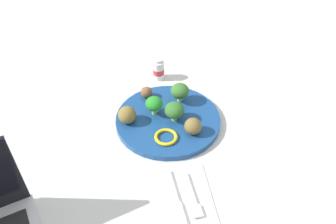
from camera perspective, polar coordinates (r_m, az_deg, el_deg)
The scene contains 13 objects.
ground_plane at distance 0.97m, azimuth 0.00°, elevation -1.60°, with size 4.00×4.00×0.00m, color beige.
plate at distance 0.96m, azimuth 0.00°, elevation -1.25°, with size 0.28×0.28×0.02m, color navy.
broccoli_floret_mid_left at distance 0.93m, azimuth 1.03°, elevation 0.27°, with size 0.05×0.05×0.05m.
broccoli_floret_mid_right at distance 0.98m, azimuth 1.90°, elevation 3.35°, with size 0.05×0.05×0.06m.
broccoli_floret_far_rim at distance 0.95m, azimuth -2.23°, elevation 1.29°, with size 0.05×0.05×0.05m.
meatball_front_right at distance 0.93m, azimuth -6.53°, elevation -0.51°, with size 0.05×0.05×0.05m, color brown.
meatball_back_right at distance 0.90m, azimuth 4.00°, elevation -2.28°, with size 0.04×0.04×0.04m, color brown.
meatball_front_left at distance 1.01m, azimuth -3.45°, elevation 3.14°, with size 0.03×0.03×0.03m, color brown.
pepper_ring_far_rim at distance 0.90m, azimuth -0.32°, elevation -4.02°, with size 0.06×0.06×0.01m, color yellow.
napkin at distance 0.81m, azimuth 2.40°, elevation -13.29°, with size 0.17×0.12×0.01m, color white.
fork at distance 0.80m, azimuth 3.85°, elevation -13.34°, with size 0.12×0.03×0.01m.
knife at distance 0.80m, azimuth 1.23°, elevation -13.67°, with size 0.15×0.03×0.01m.
yogurt_bottle at distance 1.10m, azimuth -1.38°, elevation 6.75°, with size 0.03×0.03×0.07m.
Camera 1 is at (0.70, -0.10, 0.66)m, focal length 38.18 mm.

